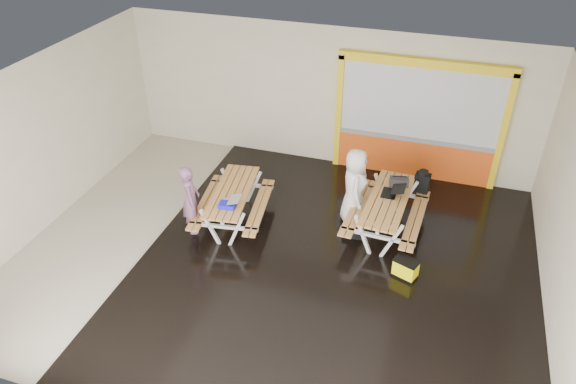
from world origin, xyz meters
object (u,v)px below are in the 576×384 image
(person_left, at_px, (191,199))
(dark_case, at_px, (353,231))
(backpack, at_px, (422,182))
(person_right, at_px, (355,186))
(toolbox, at_px, (399,182))
(picnic_table_left, at_px, (233,198))
(fluke_bag, at_px, (405,269))
(picnic_table_right, at_px, (387,207))
(laptop_right, at_px, (392,192))
(laptop_left, at_px, (230,202))
(blue_pouch, at_px, (227,205))

(person_left, xyz_separation_m, dark_case, (3.21, 0.91, -0.74))
(backpack, bearing_deg, person_left, -153.08)
(person_left, relative_size, dark_case, 3.56)
(person_right, relative_size, toolbox, 4.00)
(picnic_table_left, bearing_deg, toolbox, 20.30)
(person_left, xyz_separation_m, fluke_bag, (4.41, -0.05, -0.63))
(toolbox, distance_m, dark_case, 1.43)
(person_right, relative_size, dark_case, 3.98)
(picnic_table_right, height_order, backpack, backpack)
(fluke_bag, bearing_deg, picnic_table_right, 114.67)
(laptop_right, relative_size, dark_case, 1.11)
(person_right, distance_m, laptop_left, 2.62)
(backpack, bearing_deg, fluke_bag, -89.97)
(laptop_right, relative_size, backpack, 0.89)
(blue_pouch, bearing_deg, picnic_table_left, 103.45)
(laptop_right, relative_size, fluke_bag, 0.89)
(laptop_left, height_order, backpack, backpack)
(picnic_table_left, height_order, blue_pouch, blue_pouch)
(picnic_table_right, distance_m, laptop_left, 3.21)
(person_right, height_order, laptop_right, person_right)
(picnic_table_right, relative_size, laptop_right, 4.79)
(person_left, bearing_deg, fluke_bag, -116.68)
(person_left, distance_m, dark_case, 3.42)
(picnic_table_right, relative_size, blue_pouch, 7.12)
(toolbox, bearing_deg, picnic_table_left, -159.70)
(person_right, distance_m, backpack, 1.56)
(person_right, distance_m, toolbox, 0.95)
(backpack, bearing_deg, dark_case, -131.92)
(blue_pouch, bearing_deg, picnic_table_right, 21.98)
(toolbox, xyz_separation_m, backpack, (0.46, 0.43, -0.17))
(picnic_table_left, height_order, laptop_right, laptop_right)
(blue_pouch, xyz_separation_m, dark_case, (2.42, 0.89, -0.75))
(picnic_table_right, height_order, laptop_right, laptop_right)
(picnic_table_right, height_order, person_left, person_left)
(laptop_left, bearing_deg, fluke_bag, -2.87)
(laptop_right, bearing_deg, laptop_left, -156.97)
(toolbox, bearing_deg, blue_pouch, -150.33)
(dark_case, bearing_deg, backpack, 48.08)
(toolbox, height_order, dark_case, toolbox)
(picnic_table_left, relative_size, picnic_table_right, 1.01)
(fluke_bag, bearing_deg, blue_pouch, 178.88)
(person_left, distance_m, backpack, 4.94)
(laptop_left, distance_m, toolbox, 3.56)
(person_left, distance_m, laptop_left, 0.82)
(person_left, relative_size, blue_pouch, 4.79)
(fluke_bag, bearing_deg, backpack, 90.03)
(picnic_table_left, xyz_separation_m, person_left, (-0.66, -0.59, 0.23))
(picnic_table_left, distance_m, picnic_table_right, 3.22)
(picnic_table_right, distance_m, blue_pouch, 3.26)
(person_left, height_order, backpack, person_left)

